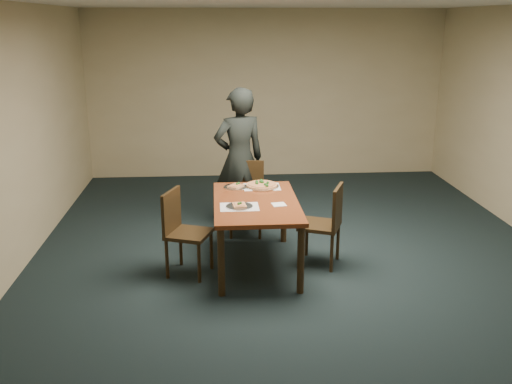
{
  "coord_description": "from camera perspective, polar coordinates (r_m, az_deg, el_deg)",
  "views": [
    {
      "loc": [
        -0.89,
        -5.67,
        2.6
      ],
      "look_at": [
        -0.46,
        0.13,
        0.85
      ],
      "focal_mm": 40.0,
      "sensor_mm": 36.0,
      "label": 1
    }
  ],
  "objects": [
    {
      "name": "room_shell",
      "position": [
        5.8,
        4.65,
        8.16
      ],
      "size": [
        8.0,
        8.0,
        8.0
      ],
      "color": "#C7B68A",
      "rests_on": "ground"
    },
    {
      "name": "placemat_main",
      "position": [
        6.62,
        0.58,
        0.52
      ],
      "size": [
        0.42,
        0.32,
        0.0
      ],
      "primitive_type": "cube",
      "color": "white",
      "rests_on": "dining_table"
    },
    {
      "name": "dining_table",
      "position": [
        6.13,
        -0.0,
        -1.72
      ],
      "size": [
        0.9,
        1.5,
        0.75
      ],
      "color": "#612913",
      "rests_on": "ground"
    },
    {
      "name": "placemat_near",
      "position": [
        5.91,
        -1.67,
        -1.49
      ],
      "size": [
        0.4,
        0.3,
        0.0
      ],
      "primitive_type": "cube",
      "color": "white",
      "rests_on": "dining_table"
    },
    {
      "name": "chair_right",
      "position": [
        6.26,
        7.08,
        -2.85
      ],
      "size": [
        0.55,
        0.55,
        0.91
      ],
      "rotation": [
        0.0,
        0.0,
        -1.97
      ],
      "color": "black",
      "rests_on": "ground"
    },
    {
      "name": "napkin",
      "position": [
        5.98,
        2.31,
        -1.26
      ],
      "size": [
        0.16,
        0.16,
        0.01
      ],
      "primitive_type": "cube",
      "rotation": [
        0.0,
        0.0,
        0.14
      ],
      "color": "white",
      "rests_on": "dining_table"
    },
    {
      "name": "diner",
      "position": [
        7.28,
        -1.7,
        3.32
      ],
      "size": [
        0.76,
        0.6,
        1.82
      ],
      "primitive_type": "imported",
      "rotation": [
        0.0,
        0.0,
        3.43
      ],
      "color": "black",
      "rests_on": "ground"
    },
    {
      "name": "pizza_pan",
      "position": [
        6.61,
        0.59,
        0.7
      ],
      "size": [
        0.4,
        0.4,
        0.07
      ],
      "color": "silver",
      "rests_on": "dining_table"
    },
    {
      "name": "chair_far",
      "position": [
        7.19,
        -0.93,
        -0.1
      ],
      "size": [
        0.47,
        0.47,
        0.91
      ],
      "rotation": [
        0.0,
        0.0,
        -0.13
      ],
      "color": "black",
      "rests_on": "ground"
    },
    {
      "name": "ground",
      "position": [
        6.3,
        4.28,
        -7.68
      ],
      "size": [
        8.0,
        8.0,
        0.0
      ],
      "primitive_type": "plane",
      "color": "black",
      "rests_on": "ground"
    },
    {
      "name": "slice_plate_near",
      "position": [
        5.91,
        -1.67,
        -1.38
      ],
      "size": [
        0.28,
        0.28,
        0.06
      ],
      "color": "silver",
      "rests_on": "dining_table"
    },
    {
      "name": "slice_plate_far",
      "position": [
        6.6,
        -2.04,
        0.55
      ],
      "size": [
        0.28,
        0.28,
        0.05
      ],
      "color": "silver",
      "rests_on": "dining_table"
    },
    {
      "name": "chair_left",
      "position": [
        6.06,
        -7.43,
        -3.54
      ],
      "size": [
        0.54,
        0.54,
        0.91
      ],
      "rotation": [
        0.0,
        0.0,
        1.22
      ],
      "color": "black",
      "rests_on": "ground"
    }
  ]
}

